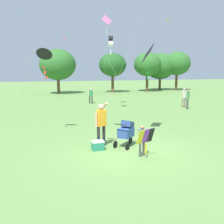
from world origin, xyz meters
name	(u,v)px	position (x,y,z in m)	size (l,w,h in m)	color
ground_plane	(129,151)	(0.00, 0.00, 0.00)	(120.00, 120.00, 0.00)	#668E47
treeline_distant	(78,65)	(2.48, 24.26, 3.60)	(42.13, 6.20, 5.58)	brown
child_with_butterfly_kite	(143,138)	(0.23, -0.65, 0.66)	(0.70, 0.46, 1.09)	#4C4C51
person_adult_flyer	(101,121)	(-0.82, 0.94, 1.01)	(0.54, 0.62, 1.74)	#232328
stroller	(126,131)	(0.11, 0.65, 0.61)	(1.00, 0.95, 1.03)	black
kite_adult_black	(147,55)	(1.71, 2.24, 3.61)	(2.66, 1.75, 4.18)	black
kite_orange_delta	(44,54)	(-2.69, 3.64, 3.64)	(1.26, 1.97, 3.93)	black
kite_green_novelty	(111,41)	(2.14, 9.12, 4.93)	(1.61, 2.93, 5.31)	black
kite_blue_high	(108,25)	(2.40, 10.59, 6.29)	(1.63, 3.99, 7.06)	pink
person_red_shirt	(188,98)	(7.91, 8.05, 0.89)	(0.37, 0.37, 1.51)	#4C4C51
person_sitting_far	(184,96)	(8.16, 8.90, 0.91)	(0.49, 0.25, 1.55)	#7F705B
person_kid_running	(91,94)	(1.66, 13.55, 0.81)	(0.44, 0.19, 1.37)	#232328
cooler_box	(98,145)	(-1.05, 0.54, 0.18)	(0.45, 0.33, 0.35)	#288466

